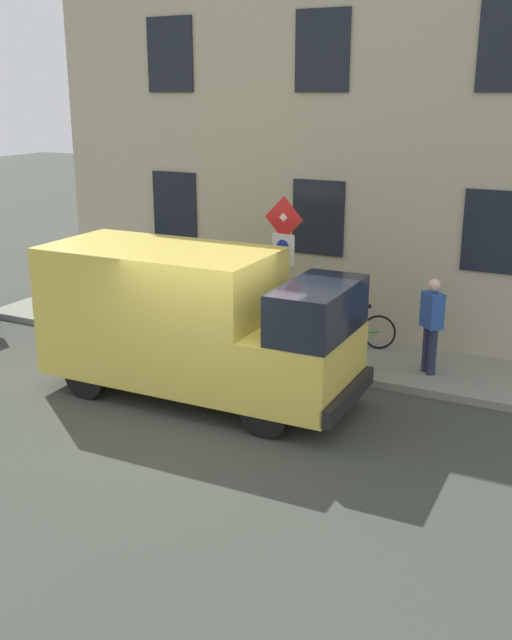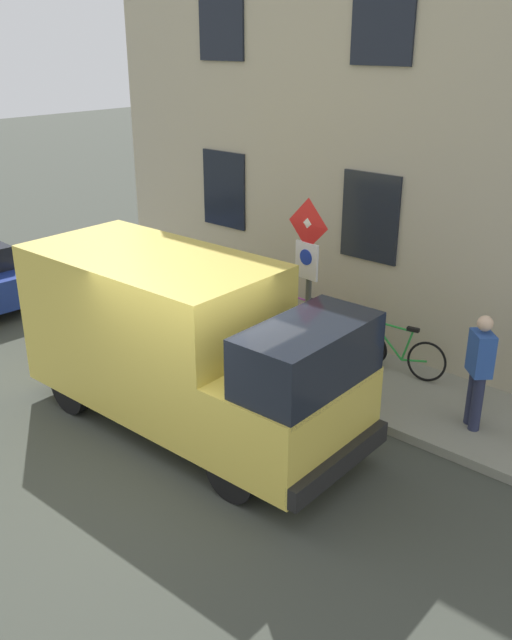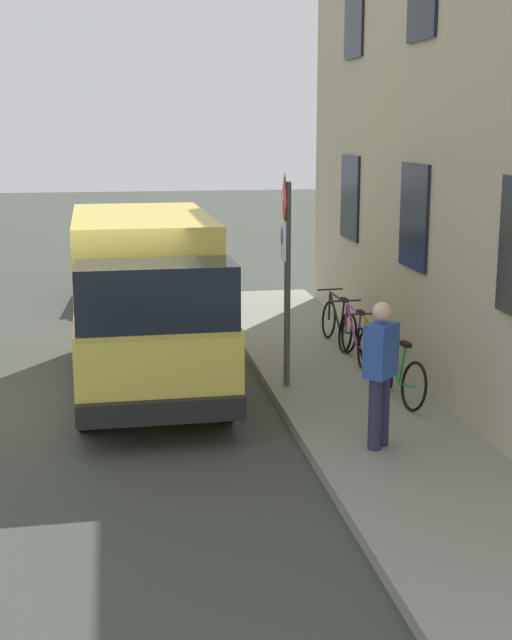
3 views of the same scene
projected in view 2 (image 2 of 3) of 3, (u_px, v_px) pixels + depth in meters
The scene contains 10 objects.
ground_plane at pixel (176, 460), 9.35m from camera, with size 80.00×80.00×0.00m, color #3B3F37.
sidewalk_slab at pixel (328, 368), 11.77m from camera, with size 2.14×14.44×0.14m, color gray.
building_facade at pixel (388, 129), 11.26m from camera, with size 0.75×12.44×7.89m.
sign_post_stacked at pixel (307, 268), 10.30m from camera, with size 0.17×0.56×2.93m.
delivery_van at pixel (182, 341), 9.74m from camera, with size 2.10×5.37×2.50m.
bicycle_green at pixel (396, 352), 11.35m from camera, with size 0.48×1.71×0.89m.
bicycle_orange at pixel (345, 335), 11.97m from camera, with size 0.46×1.71×0.89m.
bicycle_purple at pixel (299, 320), 12.60m from camera, with size 0.46×1.71×0.89m.
bicycle_black at pixel (257, 307), 13.22m from camera, with size 0.46×1.71×0.89m.
pedestrian at pixel (479, 368), 9.54m from camera, with size 0.47×0.47×1.72m.
Camera 2 is at (-5.20, -6.04, 5.36)m, focal length 38.38 mm.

